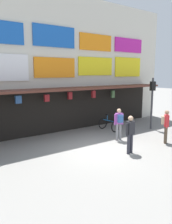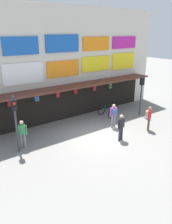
{
  "view_description": "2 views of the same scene",
  "coord_description": "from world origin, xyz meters",
  "px_view_note": "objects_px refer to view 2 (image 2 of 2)",
  "views": [
    {
      "loc": [
        -6.41,
        -7.82,
        3.5
      ],
      "look_at": [
        0.15,
        1.18,
        1.6
      ],
      "focal_mm": 36.8,
      "sensor_mm": 36.0,
      "label": 1
    },
    {
      "loc": [
        -8.22,
        -9.94,
        6.3
      ],
      "look_at": [
        -0.42,
        0.68,
        1.58
      ],
      "focal_mm": 36.31,
      "sensor_mm": 36.0,
      "label": 2
    }
  ],
  "objects_px": {
    "bicycle_parked": "(106,112)",
    "pedestrian_in_red": "(149,117)",
    "pedestrian_in_black": "(114,114)",
    "pedestrian_in_purple": "(121,126)",
    "traffic_light_near": "(15,115)",
    "pedestrian_in_green": "(22,133)",
    "traffic_light_far": "(142,89)"
  },
  "relations": [
    {
      "from": "pedestrian_in_green",
      "to": "pedestrian_in_purple",
      "type": "xyz_separation_m",
      "value": [
        5.12,
        -2.57,
        0.0
      ]
    },
    {
      "from": "pedestrian_in_black",
      "to": "pedestrian_in_red",
      "type": "height_order",
      "value": "same"
    },
    {
      "from": "pedestrian_in_green",
      "to": "pedestrian_in_red",
      "type": "height_order",
      "value": "same"
    },
    {
      "from": "pedestrian_in_black",
      "to": "pedestrian_in_green",
      "type": "bearing_deg",
      "value": 172.24
    },
    {
      "from": "pedestrian_in_red",
      "to": "traffic_light_near",
      "type": "bearing_deg",
      "value": 163.7
    },
    {
      "from": "bicycle_parked",
      "to": "pedestrian_in_red",
      "type": "relative_size",
      "value": 0.71
    },
    {
      "from": "bicycle_parked",
      "to": "pedestrian_in_red",
      "type": "bearing_deg",
      "value": -81.14
    },
    {
      "from": "traffic_light_far",
      "to": "pedestrian_in_red",
      "type": "height_order",
      "value": "traffic_light_far"
    },
    {
      "from": "traffic_light_near",
      "to": "pedestrian_in_red",
      "type": "distance_m",
      "value": 8.45
    },
    {
      "from": "pedestrian_in_black",
      "to": "pedestrian_in_purple",
      "type": "distance_m",
      "value": 2.01
    },
    {
      "from": "pedestrian_in_green",
      "to": "pedestrian_in_black",
      "type": "distance_m",
      "value": 6.18
    },
    {
      "from": "bicycle_parked",
      "to": "pedestrian_in_red",
      "type": "height_order",
      "value": "pedestrian_in_red"
    },
    {
      "from": "traffic_light_near",
      "to": "pedestrian_in_black",
      "type": "relative_size",
      "value": 1.9
    },
    {
      "from": "traffic_light_near",
      "to": "pedestrian_in_red",
      "type": "bearing_deg",
      "value": -16.3
    },
    {
      "from": "traffic_light_far",
      "to": "pedestrian_in_purple",
      "type": "xyz_separation_m",
      "value": [
        -4.44,
        -2.37,
        -1.19
      ]
    },
    {
      "from": "pedestrian_in_black",
      "to": "pedestrian_in_purple",
      "type": "height_order",
      "value": "same"
    },
    {
      "from": "bicycle_parked",
      "to": "pedestrian_in_green",
      "type": "height_order",
      "value": "pedestrian_in_green"
    },
    {
      "from": "bicycle_parked",
      "to": "pedestrian_in_purple",
      "type": "bearing_deg",
      "value": -119.03
    },
    {
      "from": "pedestrian_in_black",
      "to": "traffic_light_near",
      "type": "bearing_deg",
      "value": 174.57
    },
    {
      "from": "traffic_light_far",
      "to": "pedestrian_in_green",
      "type": "bearing_deg",
      "value": 178.81
    },
    {
      "from": "bicycle_parked",
      "to": "pedestrian_in_purple",
      "type": "height_order",
      "value": "pedestrian_in_purple"
    },
    {
      "from": "pedestrian_in_green",
      "to": "bicycle_parked",
      "type": "bearing_deg",
      "value": 8.16
    },
    {
      "from": "traffic_light_far",
      "to": "bicycle_parked",
      "type": "distance_m",
      "value": 3.24
    },
    {
      "from": "pedestrian_in_green",
      "to": "pedestrian_in_black",
      "type": "xyz_separation_m",
      "value": [
        6.13,
        -0.83,
        0.04
      ]
    },
    {
      "from": "traffic_light_near",
      "to": "bicycle_parked",
      "type": "bearing_deg",
      "value": 9.4
    },
    {
      "from": "traffic_light_near",
      "to": "traffic_light_far",
      "type": "bearing_deg",
      "value": 0.11
    },
    {
      "from": "traffic_light_far",
      "to": "pedestrian_in_purple",
      "type": "height_order",
      "value": "traffic_light_far"
    },
    {
      "from": "bicycle_parked",
      "to": "pedestrian_in_green",
      "type": "bearing_deg",
      "value": -171.84
    },
    {
      "from": "pedestrian_in_purple",
      "to": "pedestrian_in_red",
      "type": "bearing_deg",
      "value": 0.1
    },
    {
      "from": "pedestrian_in_green",
      "to": "traffic_light_far",
      "type": "bearing_deg",
      "value": -1.19
    },
    {
      "from": "traffic_light_near",
      "to": "pedestrian_in_black",
      "type": "bearing_deg",
      "value": -5.43
    },
    {
      "from": "bicycle_parked",
      "to": "pedestrian_in_purple",
      "type": "relative_size",
      "value": 0.71
    }
  ]
}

